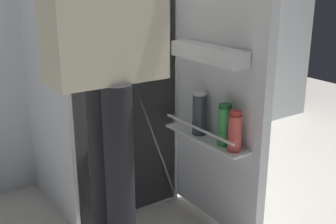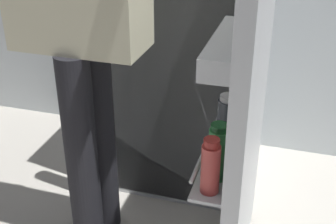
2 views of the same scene
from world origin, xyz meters
The scene contains 2 objects.
refrigerator centered at (0.03, 0.51, 0.84)m, with size 0.67×1.24×1.67m.
person centered at (-0.24, -0.05, 1.02)m, with size 0.55×0.77×1.68m.
Camera 1 is at (-0.98, -1.54, 1.25)m, focal length 46.00 mm.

